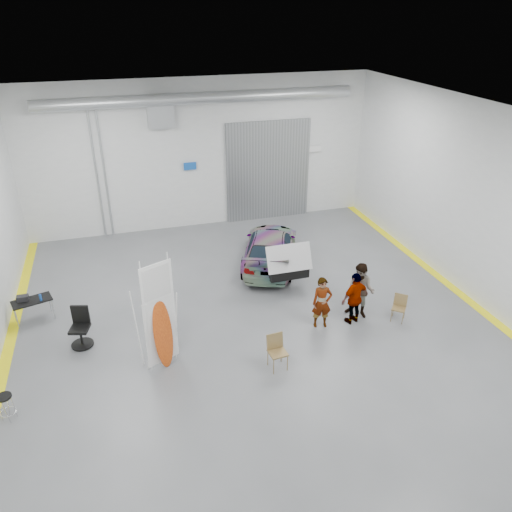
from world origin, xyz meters
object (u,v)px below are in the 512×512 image
object	(u,v)px
person_b	(361,291)
work_table	(29,300)
office_chair	(80,329)
person_c	(355,298)
folding_chair_near	(277,358)
person_a	(322,303)
folding_chair_far	(398,313)
shop_stool	(7,408)
sedan_car	(270,247)
surfboard_display	(157,325)

from	to	relation	value
person_b	work_table	world-z (taller)	person_b
office_chair	person_b	bearing A→B (deg)	9.45
person_c	folding_chair_near	xyz separation A→B (m)	(-2.81, -1.34, -0.53)
person_c	folding_chair_near	size ratio (longest dim) A/B	1.75
person_a	folding_chair_near	bearing A→B (deg)	-131.21
folding_chair_far	shop_stool	xyz separation A→B (m)	(-10.54, -1.03, 0.09)
sedan_car	folding_chair_near	bearing A→B (deg)	96.47
shop_stool	person_b	bearing A→B (deg)	9.38
person_c	folding_chair_far	world-z (taller)	person_c
shop_stool	person_a	bearing A→B (deg)	9.72
person_c	folding_chair_near	distance (m)	3.16
person_c	shop_stool	bearing A→B (deg)	-7.29
sedan_car	shop_stool	bearing A→B (deg)	57.24
folding_chair_far	office_chair	world-z (taller)	office_chair
folding_chair_far	work_table	size ratio (longest dim) A/B	0.66
sedan_car	person_c	bearing A→B (deg)	128.33
sedan_car	work_table	size ratio (longest dim) A/B	3.61
person_a	shop_stool	size ratio (longest dim) A/B	2.30
person_b	folding_chair_far	world-z (taller)	person_b
shop_stool	office_chair	bearing A→B (deg)	57.79
person_a	surfboard_display	distance (m)	4.75
sedan_car	person_a	distance (m)	4.18
work_table	office_chair	distance (m)	2.16
work_table	office_chair	xyz separation A→B (m)	(1.41, -1.63, -0.19)
surfboard_display	office_chair	bearing A→B (deg)	117.77
office_chair	folding_chair_near	bearing A→B (deg)	-11.18
person_b	person_c	bearing A→B (deg)	-95.99
person_c	folding_chair_near	bearing A→B (deg)	10.01
person_c	work_table	size ratio (longest dim) A/B	1.36
sedan_car	person_c	size ratio (longest dim) A/B	2.66
work_table	folding_chair_far	bearing A→B (deg)	-16.34
person_b	shop_stool	world-z (taller)	person_b
folding_chair_far	office_chair	distance (m)	9.11
person_a	work_table	xyz separation A→B (m)	(-8.10, 2.67, -0.10)
sedan_car	work_table	distance (m)	8.02
surfboard_display	folding_chair_far	distance (m)	7.08
person_a	person_b	bearing A→B (deg)	17.89
person_c	surfboard_display	distance (m)	5.72
folding_chair_far	shop_stool	world-z (taller)	folding_chair_far
folding_chair_near	office_chair	size ratio (longest dim) A/B	0.83
folding_chair_near	folding_chair_far	distance (m)	4.26
surfboard_display	folding_chair_far	xyz separation A→B (m)	(7.01, 0.14, -1.03)
person_a	person_b	world-z (taller)	person_b
person_a	person_c	size ratio (longest dim) A/B	0.96
surfboard_display	folding_chair_far	bearing A→B (deg)	-23.02
folding_chair_near	work_table	xyz separation A→B (m)	(-6.28, 4.10, 0.40)
shop_stool	work_table	size ratio (longest dim) A/B	0.57
person_b	surfboard_display	bearing A→B (deg)	-129.34
person_a	person_c	xyz separation A→B (m)	(0.99, -0.09, 0.03)
person_c	shop_stool	world-z (taller)	person_c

